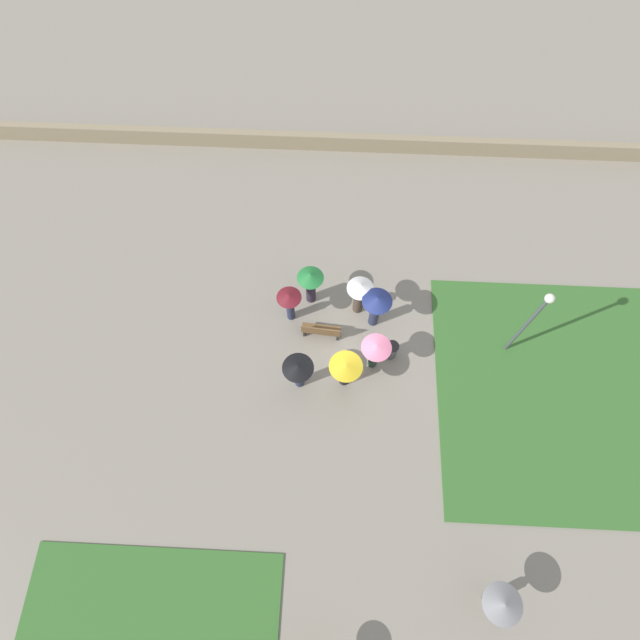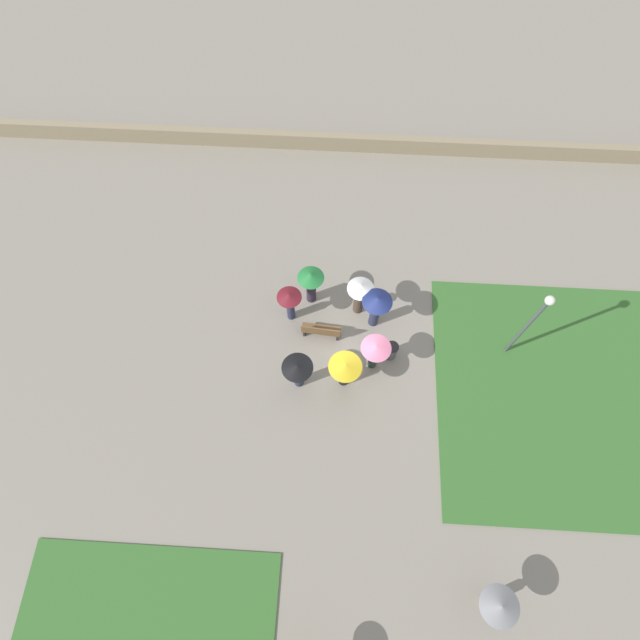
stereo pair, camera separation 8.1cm
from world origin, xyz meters
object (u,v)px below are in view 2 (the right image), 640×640
park_bench (321,331)px  crowd_person_maroon (290,302)px  trash_bin (391,351)px  crowd_person_black (298,371)px  crowd_person_pink (375,351)px  crowd_person_navy (376,305)px  crowd_person_yellow (345,369)px  lone_walker_mid_plaza (498,606)px  crowd_person_white (360,293)px  crowd_person_green (311,282)px  lamp_post (533,320)px

park_bench → crowd_person_maroon: 1.65m
trash_bin → crowd_person_maroon: 4.25m
crowd_person_black → crowd_person_pink: (-2.71, -0.88, 0.05)m
crowd_person_navy → crowd_person_yellow: size_ratio=1.14×
crowd_person_yellow → crowd_person_maroon: (2.17, -2.58, -0.04)m
crowd_person_navy → crowd_person_maroon: 3.25m
park_bench → lone_walker_mid_plaza: size_ratio=0.83×
crowd_person_maroon → crowd_person_yellow: bearing=101.8°
trash_bin → crowd_person_white: bearing=-56.1°
trash_bin → park_bench: bearing=-13.8°
crowd_person_yellow → crowd_person_green: bearing=-119.9°
lamp_post → trash_bin: lamp_post is taller
crowd_person_white → crowd_person_pink: (-0.60, 2.32, -0.01)m
trash_bin → crowd_person_white: size_ratio=0.42×
crowd_person_maroon → lamp_post: bearing=144.9°
lamp_post → crowd_person_green: bearing=-13.7°
crowd_person_navy → lone_walker_mid_plaza: 10.16m
lamp_post → lone_walker_mid_plaza: lamp_post is taller
park_bench → crowd_person_navy: crowd_person_navy is taller
crowd_person_green → crowd_person_yellow: crowd_person_green is taller
crowd_person_maroon → lone_walker_mid_plaza: lone_walker_mid_plaza is taller
crowd_person_yellow → crowd_person_pink: size_ratio=0.97×
trash_bin → crowd_person_yellow: 2.26m
crowd_person_navy → lone_walker_mid_plaza: crowd_person_navy is taller
lamp_post → trash_bin: size_ratio=5.21×
crowd_person_yellow → lone_walker_mid_plaza: (-4.65, 7.00, 0.17)m
crowd_person_white → park_bench: bearing=67.8°
lamp_post → crowd_person_navy: lamp_post is taller
park_bench → crowd_person_yellow: crowd_person_yellow is taller
crowd_person_navy → crowd_person_yellow: bearing=128.3°
crowd_person_white → crowd_person_maroon: size_ratio=1.08×
lone_walker_mid_plaza → crowd_person_maroon: bearing=2.8°
crowd_person_maroon → lone_walker_mid_plaza: size_ratio=0.98×
park_bench → lamp_post: 7.51m
park_bench → crowd_person_maroon: bearing=-27.6°
crowd_person_yellow → crowd_person_navy: bearing=-165.6°
trash_bin → lone_walker_mid_plaza: 8.71m
crowd_person_white → crowd_person_black: bearing=82.7°
lamp_post → crowd_person_yellow: bearing=14.3°
crowd_person_pink → lone_walker_mid_plaza: size_ratio=0.99×
lamp_post → crowd_person_green: 7.97m
park_bench → lamp_post: (-7.13, 0.23, 2.34)m
park_bench → lone_walker_mid_plaza: (-5.59, 8.80, 1.00)m
park_bench → crowd_person_green: 1.90m
lamp_post → crowd_person_black: (7.85, 1.73, -1.53)m
crowd_person_pink → crowd_person_maroon: bearing=104.8°
crowd_person_navy → crowd_person_yellow: crowd_person_navy is taller
park_bench → crowd_person_white: crowd_person_white is taller
crowd_person_green → crowd_person_pink: crowd_person_green is taller
crowd_person_green → crowd_person_maroon: 1.13m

